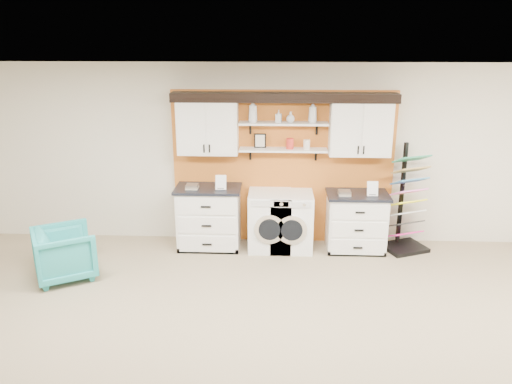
{
  "coord_description": "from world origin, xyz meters",
  "views": [
    {
      "loc": [
        -0.1,
        -3.54,
        3.22
      ],
      "look_at": [
        -0.35,
        2.3,
        1.34
      ],
      "focal_mm": 35.0,
      "sensor_mm": 36.0,
      "label": 1
    }
  ],
  "objects_px": {
    "sample_rack": "(406,217)",
    "armchair": "(65,253)",
    "base_cabinet_left": "(209,217)",
    "base_cabinet_right": "(356,221)",
    "dryer": "(291,221)",
    "washer": "(270,220)"
  },
  "relations": [
    {
      "from": "sample_rack",
      "to": "armchair",
      "type": "height_order",
      "value": "sample_rack"
    },
    {
      "from": "base_cabinet_left",
      "to": "base_cabinet_right",
      "type": "height_order",
      "value": "base_cabinet_left"
    },
    {
      "from": "base_cabinet_right",
      "to": "dryer",
      "type": "height_order",
      "value": "base_cabinet_right"
    },
    {
      "from": "base_cabinet_right",
      "to": "washer",
      "type": "xyz_separation_m",
      "value": [
        -1.32,
        -0.0,
        -0.0
      ]
    },
    {
      "from": "washer",
      "to": "base_cabinet_right",
      "type": "bearing_deg",
      "value": 0.15
    },
    {
      "from": "dryer",
      "to": "sample_rack",
      "type": "relative_size",
      "value": 0.54
    },
    {
      "from": "base_cabinet_right",
      "to": "base_cabinet_left",
      "type": "bearing_deg",
      "value": -180.0
    },
    {
      "from": "armchair",
      "to": "washer",
      "type": "bearing_deg",
      "value": -97.92
    },
    {
      "from": "sample_rack",
      "to": "armchair",
      "type": "xyz_separation_m",
      "value": [
        -4.85,
        -1.13,
        -0.18
      ]
    },
    {
      "from": "washer",
      "to": "sample_rack",
      "type": "bearing_deg",
      "value": 1.01
    },
    {
      "from": "dryer",
      "to": "base_cabinet_left",
      "type": "bearing_deg",
      "value": 179.85
    },
    {
      "from": "base_cabinet_left",
      "to": "sample_rack",
      "type": "distance_m",
      "value": 3.02
    },
    {
      "from": "base_cabinet_right",
      "to": "sample_rack",
      "type": "bearing_deg",
      "value": 2.5
    },
    {
      "from": "base_cabinet_right",
      "to": "dryer",
      "type": "distance_m",
      "value": 0.99
    },
    {
      "from": "base_cabinet_left",
      "to": "sample_rack",
      "type": "relative_size",
      "value": 0.6
    },
    {
      "from": "sample_rack",
      "to": "armchair",
      "type": "distance_m",
      "value": 4.99
    },
    {
      "from": "washer",
      "to": "armchair",
      "type": "height_order",
      "value": "washer"
    },
    {
      "from": "washer",
      "to": "base_cabinet_left",
      "type": "bearing_deg",
      "value": 179.8
    },
    {
      "from": "base_cabinet_right",
      "to": "washer",
      "type": "bearing_deg",
      "value": -179.85
    },
    {
      "from": "base_cabinet_left",
      "to": "armchair",
      "type": "xyz_separation_m",
      "value": [
        -1.83,
        -1.1,
        -0.14
      ]
    },
    {
      "from": "base_cabinet_right",
      "to": "sample_rack",
      "type": "xyz_separation_m",
      "value": [
        0.76,
        0.03,
        0.07
      ]
    },
    {
      "from": "dryer",
      "to": "armchair",
      "type": "xyz_separation_m",
      "value": [
        -3.1,
        -1.09,
        -0.1
      ]
    }
  ]
}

